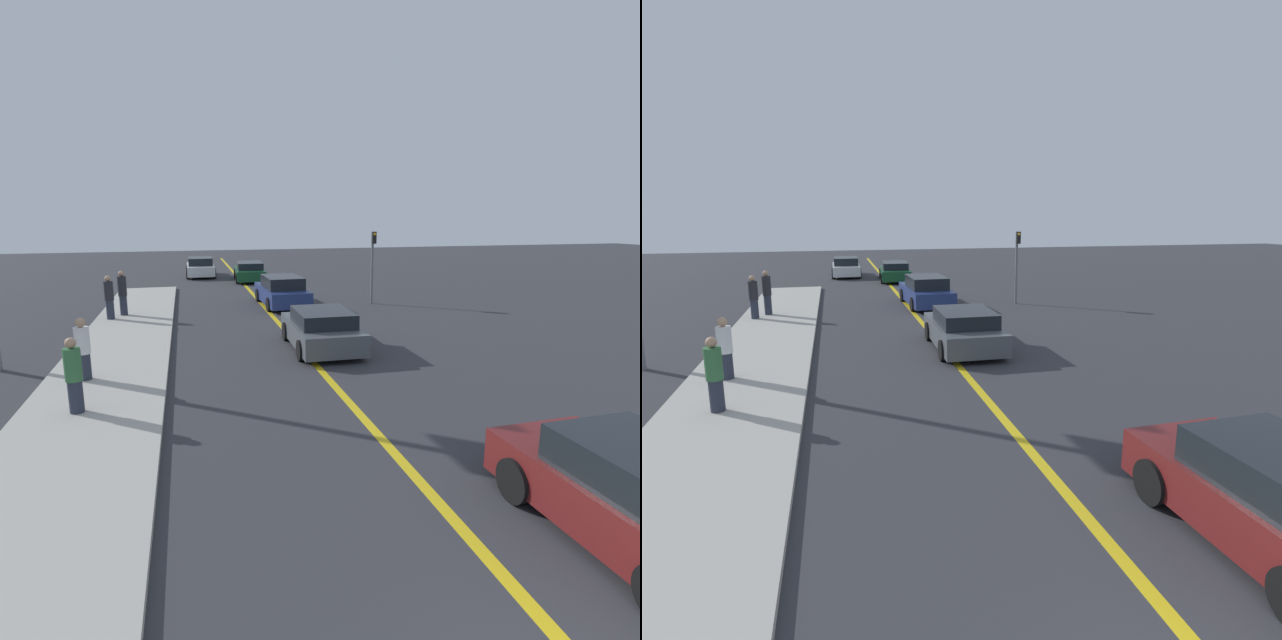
# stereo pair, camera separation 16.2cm
# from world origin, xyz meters

# --- Properties ---
(road_center_line) EXTENTS (0.20, 60.00, 0.01)m
(road_center_line) POSITION_xyz_m (0.00, 18.00, 0.00)
(road_center_line) COLOR gold
(road_center_line) RESTS_ON ground_plane
(sidewalk_left) EXTENTS (2.95, 27.34, 0.14)m
(sidewalk_left) POSITION_xyz_m (-5.48, 13.67, 0.07)
(sidewalk_left) COLOR #ADA89E
(sidewalk_left) RESTS_ON ground_plane
(car_near_right_lane) EXTENTS (1.94, 3.86, 1.36)m
(car_near_right_lane) POSITION_xyz_m (1.95, 2.29, 0.65)
(car_near_right_lane) COLOR maroon
(car_near_right_lane) RESTS_ON ground_plane
(car_ahead_center) EXTENTS (2.08, 4.07, 1.26)m
(car_ahead_center) POSITION_xyz_m (0.63, 12.59, 0.61)
(car_ahead_center) COLOR #4C5156
(car_ahead_center) RESTS_ON ground_plane
(car_far_distant) EXTENTS (2.05, 4.46, 1.40)m
(car_far_distant) POSITION_xyz_m (0.86, 20.49, 0.67)
(car_far_distant) COLOR navy
(car_far_distant) RESTS_ON ground_plane
(car_parked_left_lot) EXTENTS (2.09, 4.54, 1.22)m
(car_parked_left_lot) POSITION_xyz_m (0.56, 30.01, 0.60)
(car_parked_left_lot) COLOR #144728
(car_parked_left_lot) RESTS_ON ground_plane
(car_oncoming_far) EXTENTS (1.93, 4.20, 1.33)m
(car_oncoming_far) POSITION_xyz_m (-2.44, 33.08, 0.64)
(car_oncoming_far) COLOR silver
(car_oncoming_far) RESTS_ON ground_plane
(pedestrian_near_curb) EXTENTS (0.34, 0.34, 1.59)m
(pedestrian_near_curb) POSITION_xyz_m (-5.72, 8.52, 0.93)
(pedestrian_near_curb) COLOR #282D3D
(pedestrian_near_curb) RESTS_ON sidewalk_left
(pedestrian_mid_group) EXTENTS (0.36, 0.36, 1.56)m
(pedestrian_mid_group) POSITION_xyz_m (-5.95, 10.76, 0.91)
(pedestrian_mid_group) COLOR #282D3D
(pedestrian_mid_group) RESTS_ON sidewalk_left
(pedestrian_far_standing) EXTENTS (0.35, 0.35, 1.71)m
(pedestrian_far_standing) POSITION_xyz_m (-6.35, 18.52, 1.00)
(pedestrian_far_standing) COLOR #282D3D
(pedestrian_far_standing) RESTS_ON sidewalk_left
(pedestrian_by_sign) EXTENTS (0.34, 0.34, 1.81)m
(pedestrian_by_sign) POSITION_xyz_m (-5.94, 19.25, 1.05)
(pedestrian_by_sign) COLOR #282D3D
(pedestrian_by_sign) RESTS_ON sidewalk_left
(traffic_light) EXTENTS (0.18, 0.40, 3.40)m
(traffic_light) POSITION_xyz_m (5.09, 19.84, 2.13)
(traffic_light) COLOR slate
(traffic_light) RESTS_ON ground_plane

